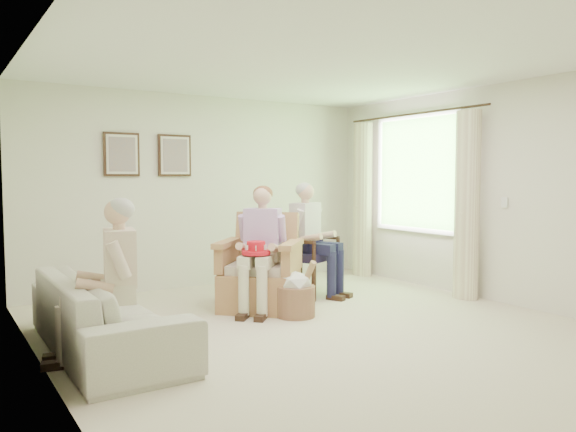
{
  "coord_description": "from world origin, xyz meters",
  "views": [
    {
      "loc": [
        -3.21,
        -4.36,
        1.5
      ],
      "look_at": [
        0.26,
        1.05,
        1.05
      ],
      "focal_mm": 35.0,
      "sensor_mm": 36.0,
      "label": 1
    }
  ],
  "objects_px": {
    "sofa": "(107,313)",
    "person_dark": "(310,230)",
    "person_wicker": "(264,239)",
    "wood_armchair": "(303,250)",
    "wicker_armchair": "(258,278)",
    "person_sofa": "(116,270)",
    "hatbox": "(296,294)",
    "red_hat": "(256,249)"
  },
  "relations": [
    {
      "from": "wood_armchair",
      "to": "hatbox",
      "type": "distance_m",
      "value": 1.27
    },
    {
      "from": "person_sofa",
      "to": "red_hat",
      "type": "bearing_deg",
      "value": 125.05
    },
    {
      "from": "hatbox",
      "to": "red_hat",
      "type": "bearing_deg",
      "value": 139.36
    },
    {
      "from": "hatbox",
      "to": "sofa",
      "type": "bearing_deg",
      "value": -176.92
    },
    {
      "from": "person_sofa",
      "to": "wicker_armchair",
      "type": "bearing_deg",
      "value": 130.03
    },
    {
      "from": "person_wicker",
      "to": "person_dark",
      "type": "bearing_deg",
      "value": 67.75
    },
    {
      "from": "wicker_armchair",
      "to": "sofa",
      "type": "distance_m",
      "value": 1.99
    },
    {
      "from": "wicker_armchair",
      "to": "hatbox",
      "type": "relative_size",
      "value": 1.74
    },
    {
      "from": "person_sofa",
      "to": "red_hat",
      "type": "distance_m",
      "value": 1.83
    },
    {
      "from": "wood_armchair",
      "to": "person_wicker",
      "type": "xyz_separation_m",
      "value": [
        -0.9,
        -0.56,
        0.24
      ]
    },
    {
      "from": "hatbox",
      "to": "wicker_armchair",
      "type": "bearing_deg",
      "value": 104.81
    },
    {
      "from": "wood_armchair",
      "to": "person_sofa",
      "type": "bearing_deg",
      "value": -177.44
    },
    {
      "from": "red_hat",
      "to": "hatbox",
      "type": "distance_m",
      "value": 0.64
    },
    {
      "from": "wood_armchair",
      "to": "sofa",
      "type": "bearing_deg",
      "value": 177.22
    },
    {
      "from": "person_sofa",
      "to": "hatbox",
      "type": "xyz_separation_m",
      "value": [
        2.02,
        0.42,
        -0.5
      ]
    },
    {
      "from": "hatbox",
      "to": "person_dark",
      "type": "bearing_deg",
      "value": 46.9
    },
    {
      "from": "sofa",
      "to": "red_hat",
      "type": "bearing_deg",
      "value": -77.02
    },
    {
      "from": "sofa",
      "to": "wicker_armchair",
      "type": "bearing_deg",
      "value": -70.5
    },
    {
      "from": "red_hat",
      "to": "person_wicker",
      "type": "bearing_deg",
      "value": 35.76
    },
    {
      "from": "sofa",
      "to": "person_dark",
      "type": "distance_m",
      "value": 2.96
    },
    {
      "from": "person_dark",
      "to": "person_wicker",
      "type": "bearing_deg",
      "value": 179.48
    },
    {
      "from": "red_hat",
      "to": "sofa",
      "type": "bearing_deg",
      "value": -167.02
    },
    {
      "from": "wicker_armchair",
      "to": "person_dark",
      "type": "distance_m",
      "value": 1.05
    },
    {
      "from": "wicker_armchair",
      "to": "wood_armchair",
      "type": "distance_m",
      "value": 1.02
    },
    {
      "from": "red_hat",
      "to": "wood_armchair",
      "type": "bearing_deg",
      "value": 32.69
    },
    {
      "from": "sofa",
      "to": "person_sofa",
      "type": "bearing_deg",
      "value": -180.0
    },
    {
      "from": "wood_armchair",
      "to": "person_wicker",
      "type": "relative_size",
      "value": 0.75
    },
    {
      "from": "person_wicker",
      "to": "sofa",
      "type": "bearing_deg",
      "value": -120.32
    },
    {
      "from": "wood_armchair",
      "to": "hatbox",
      "type": "relative_size",
      "value": 1.65
    },
    {
      "from": "wood_armchair",
      "to": "red_hat",
      "type": "distance_m",
      "value": 1.29
    },
    {
      "from": "sofa",
      "to": "hatbox",
      "type": "xyz_separation_m",
      "value": [
        2.02,
        0.11,
        -0.08
      ]
    },
    {
      "from": "wood_armchair",
      "to": "hatbox",
      "type": "bearing_deg",
      "value": -151.82
    },
    {
      "from": "wicker_armchair",
      "to": "person_sofa",
      "type": "distance_m",
      "value": 2.15
    },
    {
      "from": "person_dark",
      "to": "red_hat",
      "type": "xyz_separation_m",
      "value": [
        -1.08,
        -0.52,
        -0.11
      ]
    },
    {
      "from": "person_dark",
      "to": "hatbox",
      "type": "relative_size",
      "value": 2.24
    },
    {
      "from": "person_sofa",
      "to": "hatbox",
      "type": "height_order",
      "value": "person_sofa"
    },
    {
      "from": "person_wicker",
      "to": "person_sofa",
      "type": "relative_size",
      "value": 1.06
    },
    {
      "from": "red_hat",
      "to": "person_dark",
      "type": "bearing_deg",
      "value": 25.84
    },
    {
      "from": "person_wicker",
      "to": "person_sofa",
      "type": "bearing_deg",
      "value": -111.94
    },
    {
      "from": "person_wicker",
      "to": "hatbox",
      "type": "height_order",
      "value": "person_wicker"
    },
    {
      "from": "red_hat",
      "to": "person_sofa",
      "type": "bearing_deg",
      "value": -157.52
    },
    {
      "from": "person_dark",
      "to": "wicker_armchair",
      "type": "bearing_deg",
      "value": 171.41
    }
  ]
}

